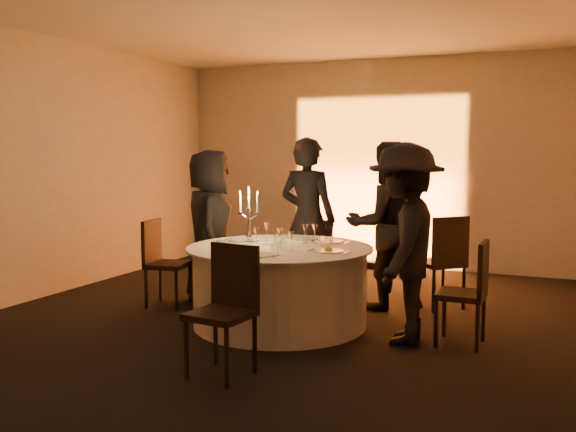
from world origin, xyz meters
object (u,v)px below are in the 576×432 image
at_px(chair_back_left, 322,249).
at_px(chair_back_right, 444,257).
at_px(guest_left, 210,227).
at_px(guest_back_left, 308,220).
at_px(candelabra, 249,223).
at_px(chair_right, 470,287).
at_px(chair_left, 161,257).
at_px(guest_right, 405,243).
at_px(chair_front, 227,302).
at_px(coffee_cup, 220,243).
at_px(banquet_table, 280,286).
at_px(guest_back_right, 385,225).

distance_m(chair_back_left, chair_back_right, 1.63).
xyz_separation_m(chair_back_right, guest_left, (-2.46, -0.70, 0.28)).
xyz_separation_m(guest_back_left, candelabra, (-0.26, -0.95, 0.05)).
bearing_deg(guest_left, candelabra, -149.23).
relative_size(chair_right, guest_back_left, 0.50).
bearing_deg(guest_back_left, chair_back_left, -76.66).
distance_m(chair_left, guest_right, 2.79).
bearing_deg(guest_left, chair_back_right, -101.12).
xyz_separation_m(chair_right, chair_front, (-1.61, -1.44, 0.04)).
relative_size(guest_right, coffee_cup, 16.10).
height_order(banquet_table, chair_right, chair_right).
bearing_deg(guest_right, guest_left, -107.76).
xyz_separation_m(guest_left, guest_back_left, (0.98, 0.50, 0.07)).
relative_size(chair_back_left, chair_front, 0.87).
distance_m(chair_left, candelabra, 1.22).
distance_m(chair_left, guest_back_left, 1.68).
distance_m(chair_back_right, chair_right, 1.29).
relative_size(chair_left, chair_back_left, 1.10).
bearing_deg(banquet_table, chair_left, 172.19).
relative_size(chair_left, chair_right, 1.02).
bearing_deg(coffee_cup, guest_right, 3.91).
bearing_deg(coffee_cup, chair_left, 157.79).
bearing_deg(candelabra, chair_left, 174.92).
xyz_separation_m(banquet_table, guest_back_left, (-0.13, 1.06, 0.54)).
relative_size(guest_left, candelabra, 2.97).
xyz_separation_m(chair_back_right, guest_back_right, (-0.59, -0.18, 0.33)).
bearing_deg(guest_right, chair_left, -98.45).
height_order(chair_left, chair_front, chair_front).
distance_m(guest_right, coffee_cup, 1.80).
xyz_separation_m(banquet_table, chair_left, (-1.52, 0.21, 0.15)).
xyz_separation_m(chair_left, guest_back_right, (2.28, 0.87, 0.37)).
bearing_deg(chair_right, guest_back_right, -133.59).
bearing_deg(guest_left, chair_front, -173.65).
distance_m(chair_right, chair_front, 2.16).
bearing_deg(guest_back_left, guest_left, 34.08).
xyz_separation_m(chair_front, guest_back_left, (-0.31, 2.46, 0.36)).
height_order(chair_back_right, coffee_cup, chair_back_right).
xyz_separation_m(guest_right, coffee_cup, (-1.79, -0.12, -0.09)).
relative_size(guest_left, guest_right, 0.96).
xyz_separation_m(chair_back_left, guest_right, (1.44, -1.79, 0.41)).
bearing_deg(banquet_table, chair_back_left, 96.73).
bearing_deg(chair_front, chair_right, 48.36).
distance_m(chair_front, guest_right, 1.73).
distance_m(banquet_table, chair_back_left, 1.74).
distance_m(chair_back_left, guest_right, 2.33).
distance_m(chair_front, coffee_cup, 1.44).
bearing_deg(chair_left, guest_left, -58.16).
relative_size(guest_left, coffee_cup, 15.48).
height_order(chair_back_right, chair_right, chair_back_right).
distance_m(chair_left, chair_back_right, 3.06).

